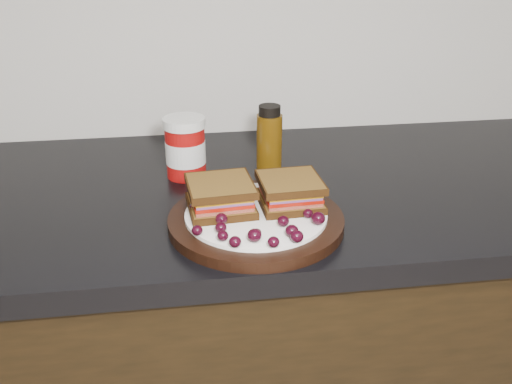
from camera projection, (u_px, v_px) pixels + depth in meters
base_cabinets at (278, 375)px, 1.26m from camera, size 3.96×0.58×0.86m
countertop at (282, 193)px, 1.07m from camera, size 3.98×0.60×0.04m
plate at (256, 221)px, 0.91m from camera, size 0.28×0.28×0.02m
sandwich_left at (221, 196)px, 0.90m from camera, size 0.11×0.11×0.05m
sandwich_right at (290, 192)px, 0.92m from camera, size 0.10×0.10×0.04m
grape_0 at (197, 230)px, 0.84m from camera, size 0.02×0.02×0.02m
grape_1 at (221, 228)px, 0.84m from camera, size 0.02×0.02×0.02m
grape_2 at (223, 236)px, 0.82m from camera, size 0.02×0.02×0.02m
grape_3 at (235, 242)px, 0.80m from camera, size 0.02×0.02×0.02m
grape_4 at (254, 235)px, 0.82m from camera, size 0.02×0.02×0.02m
grape_5 at (257, 233)px, 0.83m from camera, size 0.01×0.01×0.01m
grape_6 at (274, 242)px, 0.80m from camera, size 0.02×0.02×0.02m
grape_7 at (297, 236)px, 0.82m from camera, size 0.02×0.02×0.02m
grape_8 at (292, 231)px, 0.83m from camera, size 0.02×0.02×0.02m
grape_9 at (283, 221)px, 0.86m from camera, size 0.02×0.02×0.02m
grape_10 at (318, 218)px, 0.86m from camera, size 0.02×0.02×0.02m
grape_11 at (308, 213)px, 0.88m from camera, size 0.02×0.02×0.01m
grape_12 at (315, 206)px, 0.91m from camera, size 0.02×0.02×0.01m
grape_13 at (312, 200)px, 0.93m from camera, size 0.02×0.02×0.02m
grape_14 at (300, 196)px, 0.94m from camera, size 0.01×0.01×0.01m
grape_15 at (280, 201)px, 0.92m from camera, size 0.02×0.02×0.02m
grape_16 at (224, 193)px, 0.95m from camera, size 0.02×0.02×0.02m
grape_17 at (218, 203)px, 0.91m from camera, size 0.02×0.02×0.02m
grape_18 at (197, 208)px, 0.90m from camera, size 0.02×0.02×0.02m
grape_19 at (203, 208)px, 0.90m from camera, size 0.02×0.02×0.02m
grape_20 at (221, 219)px, 0.86m from camera, size 0.02×0.02×0.02m
grape_21 at (221, 201)px, 0.92m from camera, size 0.02×0.02×0.02m
grape_22 at (213, 205)px, 0.91m from camera, size 0.02×0.02×0.02m
grape_23 at (195, 208)px, 0.90m from camera, size 0.02×0.02×0.02m
condiment_jar at (185, 147)px, 1.07m from camera, size 0.09×0.09×0.12m
oil_bottle at (269, 140)px, 1.08m from camera, size 0.06×0.06×0.14m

